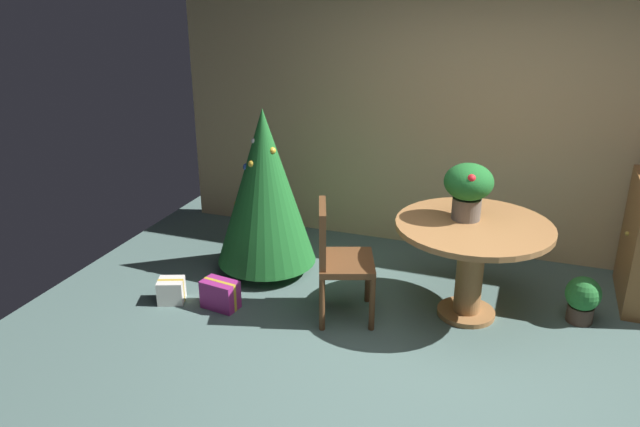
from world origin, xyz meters
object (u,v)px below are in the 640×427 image
object	(u,v)px
gift_box_purple	(220,294)
gift_box_cream	(171,291)
holiday_tree	(265,187)
flower_vase	(468,186)
round_dining_table	(472,247)
potted_plant	(583,298)
wooden_chair_left	(336,255)

from	to	relation	value
gift_box_purple	gift_box_cream	size ratio (longest dim) A/B	1.21
holiday_tree	flower_vase	bearing A→B (deg)	-3.63
flower_vase	holiday_tree	xyz separation A→B (m)	(-1.70, 0.11, -0.24)
round_dining_table	gift_box_purple	bearing A→B (deg)	-163.37
flower_vase	potted_plant	xyz separation A→B (m)	(0.90, 0.12, -0.82)
potted_plant	holiday_tree	bearing A→B (deg)	-179.77
flower_vase	wooden_chair_left	xyz separation A→B (m)	(-0.88, -0.42, -0.51)
gift_box_purple	potted_plant	world-z (taller)	potted_plant
flower_vase	gift_box_cream	world-z (taller)	flower_vase
round_dining_table	flower_vase	world-z (taller)	flower_vase
round_dining_table	gift_box_purple	size ratio (longest dim) A/B	3.79
round_dining_table	flower_vase	bearing A→B (deg)	134.58
holiday_tree	potted_plant	xyz separation A→B (m)	(2.60, 0.01, -0.58)
wooden_chair_left	flower_vase	bearing A→B (deg)	25.76
flower_vase	gift_box_purple	world-z (taller)	flower_vase
wooden_chair_left	gift_box_purple	size ratio (longest dim) A/B	2.97
holiday_tree	potted_plant	world-z (taller)	holiday_tree
wooden_chair_left	gift_box_purple	world-z (taller)	wooden_chair_left
gift_box_cream	flower_vase	bearing A→B (deg)	17.16
flower_vase	potted_plant	bearing A→B (deg)	7.46
gift_box_cream	potted_plant	xyz separation A→B (m)	(3.09, 0.79, 0.10)
holiday_tree	gift_box_purple	world-z (taller)	holiday_tree
wooden_chair_left	gift_box_cream	size ratio (longest dim) A/B	3.60
flower_vase	potted_plant	world-z (taller)	flower_vase
holiday_tree	potted_plant	bearing A→B (deg)	0.23
gift_box_purple	potted_plant	xyz separation A→B (m)	(2.67, 0.75, 0.08)
wooden_chair_left	gift_box_cream	world-z (taller)	wooden_chair_left
holiday_tree	gift_box_cream	distance (m)	1.15
round_dining_table	potted_plant	world-z (taller)	round_dining_table
wooden_chair_left	holiday_tree	distance (m)	1.02
wooden_chair_left	gift_box_purple	xyz separation A→B (m)	(-0.89, -0.20, -0.40)
wooden_chair_left	holiday_tree	xyz separation A→B (m)	(-0.82, 0.53, 0.27)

